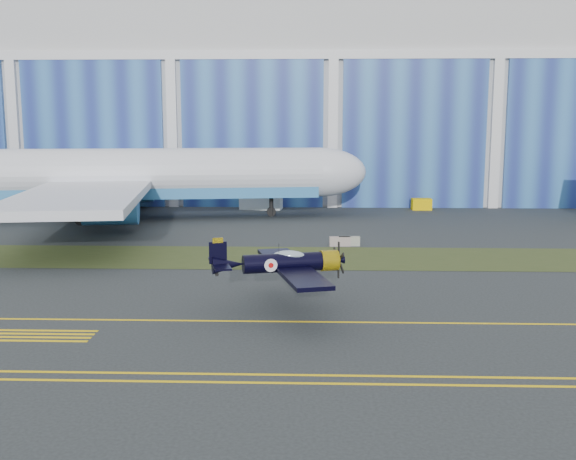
{
  "coord_description": "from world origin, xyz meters",
  "views": [
    {
      "loc": [
        -3.02,
        -43.49,
        11.73
      ],
      "look_at": [
        -4.68,
        6.25,
        3.7
      ],
      "focal_mm": 42.0,
      "sensor_mm": 36.0,
      "label": 1
    }
  ],
  "objects_px": {
    "jetliner": "(110,118)",
    "tug": "(421,204)",
    "warbird": "(283,263)",
    "shipping_container": "(261,200)"
  },
  "relations": [
    {
      "from": "jetliner",
      "to": "tug",
      "type": "bearing_deg",
      "value": 5.55
    },
    {
      "from": "warbird",
      "to": "tug",
      "type": "relative_size",
      "value": 5.23
    },
    {
      "from": "shipping_container",
      "to": "jetliner",
      "type": "bearing_deg",
      "value": -142.57
    },
    {
      "from": "warbird",
      "to": "jetliner",
      "type": "xyz_separation_m",
      "value": [
        -22.22,
        39.77,
        9.02
      ]
    },
    {
      "from": "warbird",
      "to": "jetliner",
      "type": "relative_size",
      "value": 0.17
    },
    {
      "from": "warbird",
      "to": "shipping_container",
      "type": "distance_m",
      "value": 49.74
    },
    {
      "from": "tug",
      "to": "warbird",
      "type": "bearing_deg",
      "value": -109.61
    },
    {
      "from": "shipping_container",
      "to": "tug",
      "type": "distance_m",
      "value": 21.61
    },
    {
      "from": "jetliner",
      "to": "shipping_container",
      "type": "height_order",
      "value": "jetliner"
    },
    {
      "from": "jetliner",
      "to": "shipping_container",
      "type": "bearing_deg",
      "value": 20.68
    }
  ]
}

